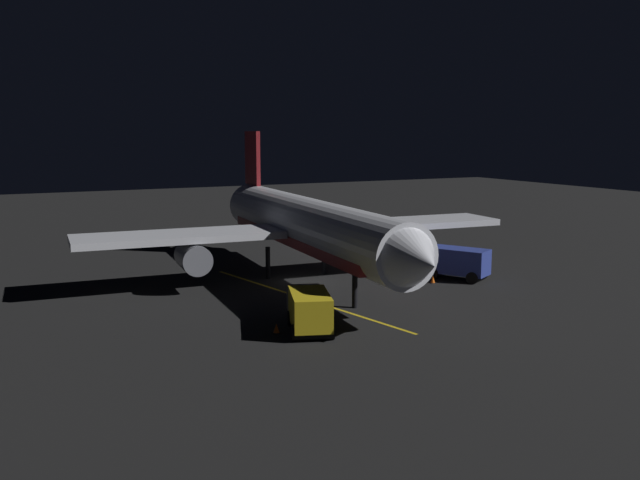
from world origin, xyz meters
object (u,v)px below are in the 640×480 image
(catering_truck, at_px, (450,262))
(traffic_cone_under_wing, at_px, (276,329))
(airliner, at_px, (305,226))
(traffic_cone_near_left, at_px, (386,281))
(ground_crew_worker, at_px, (310,311))
(traffic_cone_near_right, at_px, (433,280))
(baggage_truck, at_px, (309,309))

(catering_truck, height_order, traffic_cone_under_wing, catering_truck)
(airliner, bearing_deg, traffic_cone_near_left, 141.00)
(airliner, xyz_separation_m, catering_truck, (-10.41, 4.12, -2.96))
(traffic_cone_near_left, bearing_deg, ground_crew_worker, 36.72)
(ground_crew_worker, relative_size, traffic_cone_under_wing, 3.16)
(catering_truck, bearing_deg, airliner, -21.62)
(traffic_cone_near_left, bearing_deg, catering_truck, 177.31)
(catering_truck, xyz_separation_m, traffic_cone_near_right, (2.22, 0.84, -1.00))
(baggage_truck, distance_m, ground_crew_worker, 0.78)
(traffic_cone_near_left, relative_size, traffic_cone_near_right, 1.00)
(catering_truck, bearing_deg, ground_crew_worker, 24.47)
(baggage_truck, xyz_separation_m, traffic_cone_under_wing, (1.95, -0.13, -0.94))
(traffic_cone_under_wing, bearing_deg, catering_truck, -157.08)
(airliner, height_order, traffic_cone_near_left, airliner)
(catering_truck, distance_m, traffic_cone_near_right, 2.58)
(airliner, height_order, traffic_cone_under_wing, airliner)
(traffic_cone_under_wing, bearing_deg, baggage_truck, 176.14)
(baggage_truck, bearing_deg, airliner, -114.47)
(traffic_cone_near_left, height_order, traffic_cone_near_right, same)
(ground_crew_worker, bearing_deg, traffic_cone_under_wing, 11.82)
(baggage_truck, height_order, traffic_cone_near_left, baggage_truck)
(catering_truck, relative_size, traffic_cone_under_wing, 11.89)
(ground_crew_worker, distance_m, traffic_cone_near_left, 12.16)
(traffic_cone_near_left, relative_size, traffic_cone_under_wing, 1.00)
(traffic_cone_under_wing, bearing_deg, traffic_cone_near_left, -147.27)
(airliner, height_order, ground_crew_worker, airliner)
(baggage_truck, height_order, traffic_cone_near_right, baggage_truck)
(airliner, relative_size, catering_truck, 5.59)
(baggage_truck, relative_size, traffic_cone_under_wing, 11.30)
(traffic_cone_under_wing, bearing_deg, airliner, -122.13)
(catering_truck, relative_size, traffic_cone_near_right, 11.89)
(airliner, distance_m, catering_truck, 11.58)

